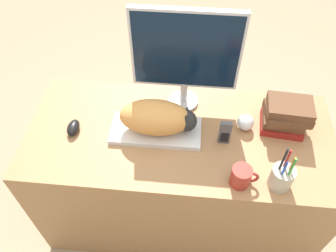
{
  "coord_description": "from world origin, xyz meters",
  "views": [
    {
      "loc": [
        0.04,
        -0.65,
        1.91
      ],
      "look_at": [
        -0.06,
        0.31,
        0.81
      ],
      "focal_mm": 35.0,
      "sensor_mm": 36.0,
      "label": 1
    }
  ],
  "objects_px": {
    "keyboard": "(156,131)",
    "monitor": "(187,54)",
    "cat": "(159,118)",
    "pen_cup": "(282,177)",
    "baseball": "(245,122)",
    "phone": "(225,133)",
    "coffee_mug": "(241,176)",
    "computer_mouse": "(73,128)",
    "book_stack": "(286,116)"
  },
  "relations": [
    {
      "from": "coffee_mug",
      "to": "monitor",
      "type": "bearing_deg",
      "value": 119.99
    },
    {
      "from": "pen_cup",
      "to": "book_stack",
      "type": "bearing_deg",
      "value": 80.49
    },
    {
      "from": "pen_cup",
      "to": "book_stack",
      "type": "distance_m",
      "value": 0.32
    },
    {
      "from": "monitor",
      "to": "keyboard",
      "type": "bearing_deg",
      "value": -119.52
    },
    {
      "from": "monitor",
      "to": "computer_mouse",
      "type": "xyz_separation_m",
      "value": [
        -0.5,
        -0.23,
        -0.28
      ]
    },
    {
      "from": "baseball",
      "to": "computer_mouse",
      "type": "bearing_deg",
      "value": -173.22
    },
    {
      "from": "baseball",
      "to": "cat",
      "type": "bearing_deg",
      "value": -170.24
    },
    {
      "from": "coffee_mug",
      "to": "book_stack",
      "type": "bearing_deg",
      "value": 57.03
    },
    {
      "from": "monitor",
      "to": "baseball",
      "type": "height_order",
      "value": "monitor"
    },
    {
      "from": "coffee_mug",
      "to": "phone",
      "type": "xyz_separation_m",
      "value": [
        -0.06,
        0.21,
        0.02
      ]
    },
    {
      "from": "keyboard",
      "to": "monitor",
      "type": "height_order",
      "value": "monitor"
    },
    {
      "from": "phone",
      "to": "monitor",
      "type": "bearing_deg",
      "value": 129.2
    },
    {
      "from": "keyboard",
      "to": "cat",
      "type": "relative_size",
      "value": 1.2
    },
    {
      "from": "monitor",
      "to": "computer_mouse",
      "type": "distance_m",
      "value": 0.62
    },
    {
      "from": "baseball",
      "to": "pen_cup",
      "type": "bearing_deg",
      "value": -67.42
    },
    {
      "from": "computer_mouse",
      "to": "baseball",
      "type": "distance_m",
      "value": 0.8
    },
    {
      "from": "cat",
      "to": "computer_mouse",
      "type": "xyz_separation_m",
      "value": [
        -0.4,
        -0.03,
        -0.08
      ]
    },
    {
      "from": "cat",
      "to": "pen_cup",
      "type": "relative_size",
      "value": 1.54
    },
    {
      "from": "baseball",
      "to": "book_stack",
      "type": "xyz_separation_m",
      "value": [
        0.17,
        0.02,
        0.04
      ]
    },
    {
      "from": "keyboard",
      "to": "phone",
      "type": "relative_size",
      "value": 3.25
    },
    {
      "from": "monitor",
      "to": "coffee_mug",
      "type": "relative_size",
      "value": 4.47
    },
    {
      "from": "coffee_mug",
      "to": "baseball",
      "type": "bearing_deg",
      "value": 83.41
    },
    {
      "from": "coffee_mug",
      "to": "phone",
      "type": "distance_m",
      "value": 0.22
    },
    {
      "from": "cat",
      "to": "baseball",
      "type": "bearing_deg",
      "value": 9.76
    },
    {
      "from": "computer_mouse",
      "to": "baseball",
      "type": "bearing_deg",
      "value": 6.78
    },
    {
      "from": "cat",
      "to": "monitor",
      "type": "height_order",
      "value": "monitor"
    },
    {
      "from": "pen_cup",
      "to": "baseball",
      "type": "relative_size",
      "value": 2.94
    },
    {
      "from": "cat",
      "to": "coffee_mug",
      "type": "distance_m",
      "value": 0.43
    },
    {
      "from": "keyboard",
      "to": "book_stack",
      "type": "bearing_deg",
      "value": 8.7
    },
    {
      "from": "cat",
      "to": "monitor",
      "type": "relative_size",
      "value": 0.68
    },
    {
      "from": "baseball",
      "to": "phone",
      "type": "bearing_deg",
      "value": -136.64
    },
    {
      "from": "cat",
      "to": "book_stack",
      "type": "xyz_separation_m",
      "value": [
        0.57,
        0.09,
        -0.02
      ]
    },
    {
      "from": "book_stack",
      "to": "baseball",
      "type": "bearing_deg",
      "value": -172.99
    },
    {
      "from": "coffee_mug",
      "to": "book_stack",
      "type": "xyz_separation_m",
      "value": [
        0.21,
        0.32,
        0.03
      ]
    },
    {
      "from": "cat",
      "to": "computer_mouse",
      "type": "distance_m",
      "value": 0.4
    },
    {
      "from": "coffee_mug",
      "to": "baseball",
      "type": "height_order",
      "value": "coffee_mug"
    },
    {
      "from": "pen_cup",
      "to": "book_stack",
      "type": "relative_size",
      "value": 1.05
    },
    {
      "from": "book_stack",
      "to": "computer_mouse",
      "type": "bearing_deg",
      "value": -173.18
    },
    {
      "from": "computer_mouse",
      "to": "phone",
      "type": "relative_size",
      "value": 0.75
    },
    {
      "from": "baseball",
      "to": "phone",
      "type": "xyz_separation_m",
      "value": [
        -0.1,
        -0.09,
        0.02
      ]
    },
    {
      "from": "pen_cup",
      "to": "baseball",
      "type": "xyz_separation_m",
      "value": [
        -0.12,
        0.29,
        -0.02
      ]
    },
    {
      "from": "monitor",
      "to": "phone",
      "type": "bearing_deg",
      "value": -50.8
    },
    {
      "from": "book_stack",
      "to": "phone",
      "type": "bearing_deg",
      "value": -157.21
    },
    {
      "from": "coffee_mug",
      "to": "phone",
      "type": "relative_size",
      "value": 0.89
    },
    {
      "from": "keyboard",
      "to": "coffee_mug",
      "type": "xyz_separation_m",
      "value": [
        0.37,
        -0.23,
        0.03
      ]
    },
    {
      "from": "coffee_mug",
      "to": "pen_cup",
      "type": "xyz_separation_m",
      "value": [
        0.16,
        0.01,
        0.01
      ]
    },
    {
      "from": "phone",
      "to": "book_stack",
      "type": "bearing_deg",
      "value": 22.79
    },
    {
      "from": "keyboard",
      "to": "cat",
      "type": "xyz_separation_m",
      "value": [
        0.01,
        0.0,
        0.09
      ]
    },
    {
      "from": "keyboard",
      "to": "monitor",
      "type": "distance_m",
      "value": 0.37
    },
    {
      "from": "pen_cup",
      "to": "phone",
      "type": "relative_size",
      "value": 1.76
    }
  ]
}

